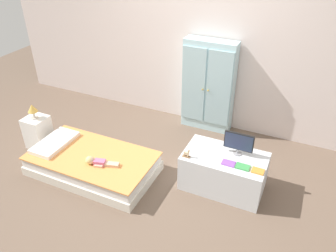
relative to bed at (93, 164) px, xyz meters
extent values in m
cube|color=brown|center=(0.72, 0.16, -0.13)|extent=(10.00, 10.00, 0.02)
cube|color=silver|center=(0.72, 1.74, 1.23)|extent=(6.40, 0.05, 2.70)
cube|color=silver|center=(0.00, 0.00, -0.07)|extent=(1.51, 0.83, 0.12)
cube|color=silver|center=(0.00, 0.00, 0.05)|extent=(1.47, 0.79, 0.12)
cube|color=#EA934C|center=(0.00, 0.00, 0.12)|extent=(1.50, 0.82, 0.02)
cube|color=white|center=(-0.55, 0.00, 0.15)|extent=(0.32, 0.59, 0.05)
cube|color=#D6668E|center=(0.19, -0.11, 0.16)|extent=(0.15, 0.11, 0.06)
cube|color=#DBB293|center=(0.33, -0.05, 0.15)|extent=(0.16, 0.08, 0.04)
cube|color=#DBB293|center=(0.34, -0.09, 0.15)|extent=(0.16, 0.08, 0.04)
cube|color=#DBB293|center=(0.18, -0.05, 0.14)|extent=(0.10, 0.05, 0.03)
cube|color=#DBB293|center=(0.21, -0.16, 0.14)|extent=(0.10, 0.05, 0.03)
sphere|color=#DBB293|center=(0.09, -0.13, 0.17)|extent=(0.09, 0.09, 0.09)
sphere|color=#E0C67F|center=(0.08, -0.14, 0.18)|extent=(0.10, 0.10, 0.10)
cube|color=white|center=(-1.00, 0.17, 0.09)|extent=(0.28, 0.28, 0.43)
cylinder|color=#B7B2AD|center=(-1.00, 0.17, 0.32)|extent=(0.09, 0.09, 0.01)
cylinder|color=#B7B2AD|center=(-1.00, 0.17, 0.36)|extent=(0.02, 0.02, 0.08)
cone|color=#E5B24C|center=(-1.00, 0.17, 0.46)|extent=(0.13, 0.13, 0.10)
cube|color=silver|center=(0.90, 1.59, 0.53)|extent=(0.72, 0.21, 1.32)
cube|color=#9DC0C9|center=(0.72, 1.47, 0.57)|extent=(0.34, 0.02, 1.08)
cube|color=#9DC0C9|center=(1.08, 1.47, 0.57)|extent=(0.34, 0.02, 1.08)
sphere|color=gold|center=(0.86, 1.45, 0.53)|extent=(0.02, 0.02, 0.02)
sphere|color=gold|center=(0.94, 1.45, 0.53)|extent=(0.02, 0.02, 0.02)
cube|color=silver|center=(1.51, 0.41, 0.10)|extent=(0.91, 0.54, 0.44)
cylinder|color=#99999E|center=(1.62, 0.50, 0.32)|extent=(0.10, 0.10, 0.01)
cylinder|color=#99999E|center=(1.62, 0.50, 0.35)|extent=(0.02, 0.02, 0.05)
cube|color=black|center=(1.62, 0.50, 0.48)|extent=(0.32, 0.02, 0.21)
cube|color=#28334C|center=(1.62, 0.49, 0.48)|extent=(0.30, 0.01, 0.19)
cube|color=#8E6642|center=(1.13, 0.23, 0.32)|extent=(0.09, 0.01, 0.01)
cube|color=#8E6642|center=(1.13, 0.20, 0.32)|extent=(0.09, 0.01, 0.01)
cube|color=#D1B289|center=(1.13, 0.21, 0.36)|extent=(0.06, 0.03, 0.03)
cylinder|color=#D1B289|center=(1.15, 0.22, 0.34)|extent=(0.01, 0.01, 0.02)
cylinder|color=#D1B289|center=(1.15, 0.21, 0.34)|extent=(0.01, 0.01, 0.02)
cylinder|color=#D1B289|center=(1.11, 0.22, 0.34)|extent=(0.01, 0.01, 0.02)
cylinder|color=#D1B289|center=(1.11, 0.21, 0.34)|extent=(0.01, 0.01, 0.02)
cylinder|color=#D1B289|center=(1.15, 0.21, 0.39)|extent=(0.02, 0.02, 0.02)
sphere|color=#D1B289|center=(1.15, 0.21, 0.41)|extent=(0.03, 0.03, 0.03)
cube|color=#8E51B2|center=(1.58, 0.29, 0.32)|extent=(0.14, 0.10, 0.01)
cube|color=#429E51|center=(1.74, 0.29, 0.32)|extent=(0.15, 0.10, 0.02)
cube|color=orange|center=(1.90, 0.29, 0.32)|extent=(0.13, 0.10, 0.01)
camera|label=1|loc=(2.16, -2.51, 2.53)|focal=35.53mm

